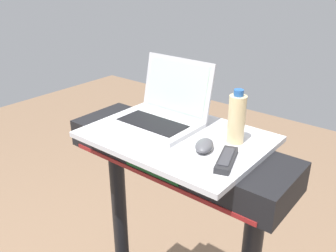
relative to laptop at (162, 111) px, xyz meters
name	(u,v)px	position (x,y,z in m)	size (l,w,h in m)	color
desk_board	(177,137)	(0.11, -0.05, -0.06)	(0.65, 0.47, 0.02)	silver
laptop	(162,111)	(0.00, 0.00, 0.00)	(0.32, 0.28, 0.24)	#B7B7BC
computer_mouse	(204,145)	(0.26, -0.09, -0.03)	(0.06, 0.10, 0.03)	#4C4C51
water_bottle	(237,119)	(0.31, 0.03, 0.04)	(0.06, 0.06, 0.19)	beige
tv_remote	(226,159)	(0.36, -0.12, -0.04)	(0.10, 0.17, 0.02)	#232326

